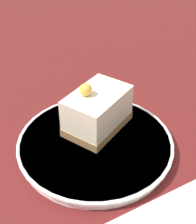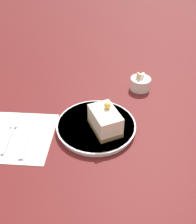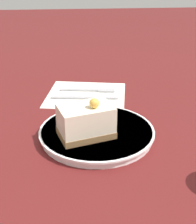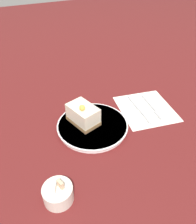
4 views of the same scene
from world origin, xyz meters
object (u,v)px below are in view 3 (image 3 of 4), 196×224
Objects in this scene: cake_slice at (86,121)px; fork at (92,90)px; plate at (97,132)px; knife at (79,97)px.

cake_slice is 0.78× the size of fork.
plate is 0.21m from knife.
plate is 0.26m from fork.
plate reaches higher than knife.
cake_slice reaches higher than knife.
cake_slice is at bearing 9.37° from knife.
cake_slice is 0.24m from knife.
cake_slice is at bearing -45.21° from plate.
plate reaches higher than fork.
cake_slice is at bearing 0.55° from fork.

